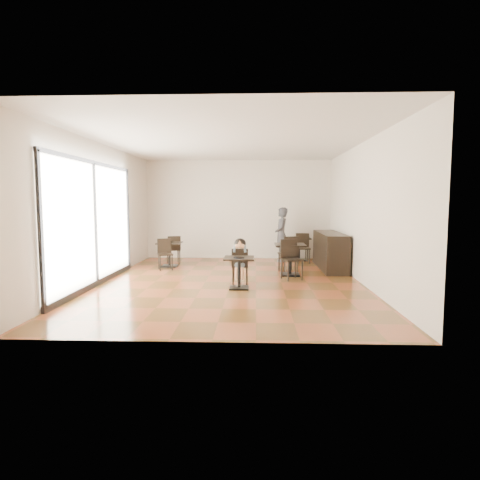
{
  "coord_description": "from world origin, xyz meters",
  "views": [
    {
      "loc": [
        0.57,
        -9.14,
        1.86
      ],
      "look_at": [
        0.23,
        -0.2,
        1.0
      ],
      "focal_mm": 30.0,
      "sensor_mm": 36.0,
      "label": 1
    }
  ],
  "objects_px": {
    "adult_patron": "(281,235)",
    "chair_left_a": "(173,250)",
    "chair_left_b": "(165,254)",
    "child_table": "(239,273)",
    "cafe_table_left": "(170,254)",
    "cafe_table_mid": "(290,260)",
    "chair_mid_a": "(288,254)",
    "child_chair": "(240,266)",
    "chair_mid_b": "(292,260)",
    "chair_back_b": "(303,248)",
    "child": "(240,261)",
    "chair_back_a": "(301,247)",
    "cafe_table_back": "(299,249)"
  },
  "relations": [
    {
      "from": "child_table",
      "to": "cafe_table_left",
      "type": "bearing_deg",
      "value": 126.47
    },
    {
      "from": "cafe_table_back",
      "to": "chair_back_a",
      "type": "bearing_deg",
      "value": 0.0
    },
    {
      "from": "child_table",
      "to": "chair_back_b",
      "type": "relative_size",
      "value": 0.77
    },
    {
      "from": "child",
      "to": "child_table",
      "type": "bearing_deg",
      "value": -90.0
    },
    {
      "from": "cafe_table_left",
      "to": "chair_mid_b",
      "type": "height_order",
      "value": "chair_mid_b"
    },
    {
      "from": "chair_left_b",
      "to": "child_table",
      "type": "bearing_deg",
      "value": -67.83
    },
    {
      "from": "child_chair",
      "to": "chair_mid_a",
      "type": "relative_size",
      "value": 0.85
    },
    {
      "from": "cafe_table_left",
      "to": "chair_left_b",
      "type": "height_order",
      "value": "chair_left_b"
    },
    {
      "from": "adult_patron",
      "to": "chair_back_a",
      "type": "xyz_separation_m",
      "value": [
        0.65,
        0.25,
        -0.4
      ]
    },
    {
      "from": "chair_mid_b",
      "to": "chair_left_a",
      "type": "height_order",
      "value": "chair_mid_b"
    },
    {
      "from": "cafe_table_mid",
      "to": "chair_mid_b",
      "type": "xyz_separation_m",
      "value": [
        0.0,
        -0.55,
        0.08
      ]
    },
    {
      "from": "child_chair",
      "to": "chair_mid_b",
      "type": "distance_m",
      "value": 1.33
    },
    {
      "from": "child_chair",
      "to": "chair_left_b",
      "type": "relative_size",
      "value": 0.96
    },
    {
      "from": "chair_back_a",
      "to": "chair_left_b",
      "type": "bearing_deg",
      "value": 24.89
    },
    {
      "from": "cafe_table_back",
      "to": "chair_mid_a",
      "type": "relative_size",
      "value": 0.77
    },
    {
      "from": "cafe_table_mid",
      "to": "chair_back_b",
      "type": "height_order",
      "value": "chair_back_b"
    },
    {
      "from": "child_table",
      "to": "cafe_table_left",
      "type": "xyz_separation_m",
      "value": [
        -2.11,
        2.86,
        0.01
      ]
    },
    {
      "from": "chair_back_b",
      "to": "child_table",
      "type": "bearing_deg",
      "value": -116.82
    },
    {
      "from": "cafe_table_back",
      "to": "chair_left_b",
      "type": "distance_m",
      "value": 4.28
    },
    {
      "from": "chair_left_b",
      "to": "child_chair",
      "type": "bearing_deg",
      "value": -60.08
    },
    {
      "from": "adult_patron",
      "to": "cafe_table_left",
      "type": "height_order",
      "value": "adult_patron"
    },
    {
      "from": "child",
      "to": "chair_back_b",
      "type": "relative_size",
      "value": 1.16
    },
    {
      "from": "chair_mid_b",
      "to": "child_chair",
      "type": "bearing_deg",
      "value": -177.48
    },
    {
      "from": "cafe_table_left",
      "to": "chair_back_a",
      "type": "relative_size",
      "value": 0.79
    },
    {
      "from": "adult_patron",
      "to": "cafe_table_left",
      "type": "bearing_deg",
      "value": -72.43
    },
    {
      "from": "chair_left_b",
      "to": "chair_mid_a",
      "type": "bearing_deg",
      "value": -22.8
    },
    {
      "from": "cafe_table_mid",
      "to": "cafe_table_left",
      "type": "height_order",
      "value": "cafe_table_mid"
    },
    {
      "from": "child_chair",
      "to": "child_table",
      "type": "bearing_deg",
      "value": 90.0
    },
    {
      "from": "child_table",
      "to": "chair_left_b",
      "type": "distance_m",
      "value": 3.13
    },
    {
      "from": "cafe_table_left",
      "to": "chair_back_a",
      "type": "xyz_separation_m",
      "value": [
        3.91,
        1.34,
        0.09
      ]
    },
    {
      "from": "cafe_table_mid",
      "to": "chair_left_a",
      "type": "height_order",
      "value": "chair_left_a"
    },
    {
      "from": "child",
      "to": "child_chair",
      "type": "bearing_deg",
      "value": 0.0
    },
    {
      "from": "cafe_table_back",
      "to": "child_chair",
      "type": "bearing_deg",
      "value": -115.31
    },
    {
      "from": "chair_back_a",
      "to": "adult_patron",
      "type": "bearing_deg",
      "value": 20.21
    },
    {
      "from": "chair_mid_a",
      "to": "child_table",
      "type": "bearing_deg",
      "value": 40.25
    },
    {
      "from": "child_table",
      "to": "adult_patron",
      "type": "bearing_deg",
      "value": 73.76
    },
    {
      "from": "child_table",
      "to": "child",
      "type": "relative_size",
      "value": 0.66
    },
    {
      "from": "cafe_table_mid",
      "to": "chair_left_a",
      "type": "xyz_separation_m",
      "value": [
        -3.34,
        1.8,
        0.03
      ]
    },
    {
      "from": "adult_patron",
      "to": "chair_mid_b",
      "type": "bearing_deg",
      "value": 0.54
    },
    {
      "from": "cafe_table_mid",
      "to": "chair_mid_a",
      "type": "bearing_deg",
      "value": 90.0
    },
    {
      "from": "adult_patron",
      "to": "chair_left_a",
      "type": "bearing_deg",
      "value": -81.51
    },
    {
      "from": "chair_left_b",
      "to": "chair_back_b",
      "type": "bearing_deg",
      "value": -0.77
    },
    {
      "from": "child_chair",
      "to": "chair_left_a",
      "type": "height_order",
      "value": "chair_left_a"
    },
    {
      "from": "chair_back_b",
      "to": "chair_left_a",
      "type": "bearing_deg",
      "value": -176.66
    },
    {
      "from": "cafe_table_mid",
      "to": "chair_back_b",
      "type": "distance_m",
      "value": 2.16
    },
    {
      "from": "child_table",
      "to": "chair_mid_b",
      "type": "distance_m",
      "value": 1.63
    },
    {
      "from": "child",
      "to": "adult_patron",
      "type": "bearing_deg",
      "value": 71.3
    },
    {
      "from": "chair_back_a",
      "to": "chair_back_b",
      "type": "relative_size",
      "value": 1.0
    },
    {
      "from": "cafe_table_back",
      "to": "chair_left_a",
      "type": "xyz_separation_m",
      "value": [
        -3.84,
        -0.79,
        0.06
      ]
    },
    {
      "from": "child",
      "to": "chair_left_b",
      "type": "height_order",
      "value": "child"
    }
  ]
}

